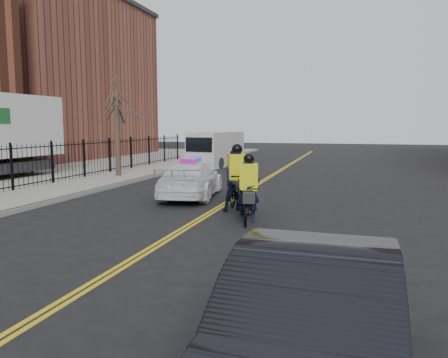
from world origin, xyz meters
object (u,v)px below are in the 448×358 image
Objects in this scene: police_cruiser at (191,180)px; cargo_van at (215,149)px; cyclist_far at (237,185)px; dark_sedan at (311,331)px; cyclist_near at (249,198)px.

cargo_van is at bearing -85.41° from police_cruiser.
police_cruiser is at bearing 108.39° from cyclist_far.
police_cruiser is at bearing 117.05° from dark_sedan.
cyclist_near is (6.29, -16.64, -0.45)m from cargo_van.
cargo_van is 17.79m from cyclist_near.
cargo_van is at bearing 96.98° from cyclist_near.
cyclist_far reaches higher than cyclist_near.
cyclist_far is at bearing -64.00° from cargo_van.
cargo_van is (-3.14, 13.03, 0.45)m from police_cruiser.
dark_sedan is at bearing -99.91° from cyclist_far.
cyclist_far is at bearing 103.70° from cyclist_near.
dark_sedan is 2.20× the size of cyclist_near.
dark_sedan is 2.14× the size of cyclist_far.
dark_sedan reaches higher than police_cruiser.
dark_sedan is at bearing -64.40° from cargo_van.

